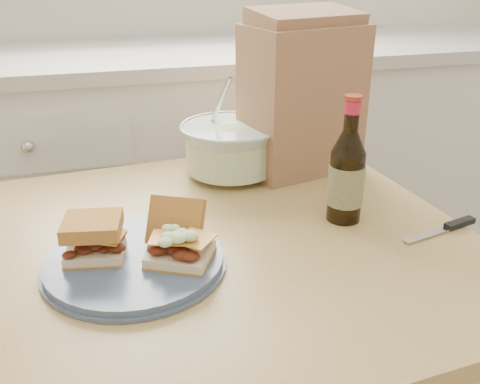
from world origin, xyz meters
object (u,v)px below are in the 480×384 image
object	(u,v)px
plate	(135,262)
beer_bottle	(347,175)
dining_table	(237,282)
coleslaw_bowl	(231,150)
paper_bag	(302,100)

from	to	relation	value
plate	beer_bottle	world-z (taller)	beer_bottle
plate	beer_bottle	size ratio (longest dim) A/B	1.19
dining_table	coleslaw_bowl	size ratio (longest dim) A/B	3.91
dining_table	plate	world-z (taller)	plate
coleslaw_bowl	beer_bottle	distance (m)	0.33
dining_table	coleslaw_bowl	distance (m)	0.35
dining_table	beer_bottle	distance (m)	0.31
plate	beer_bottle	distance (m)	0.44
dining_table	paper_bag	distance (m)	0.48
dining_table	coleslaw_bowl	xyz separation A→B (m)	(0.07, 0.30, 0.17)
dining_table	paper_bag	world-z (taller)	paper_bag
plate	beer_bottle	bearing A→B (deg)	9.06
plate	coleslaw_bowl	distance (m)	0.45
beer_bottle	paper_bag	size ratio (longest dim) A/B	0.74
beer_bottle	paper_bag	distance (m)	0.30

